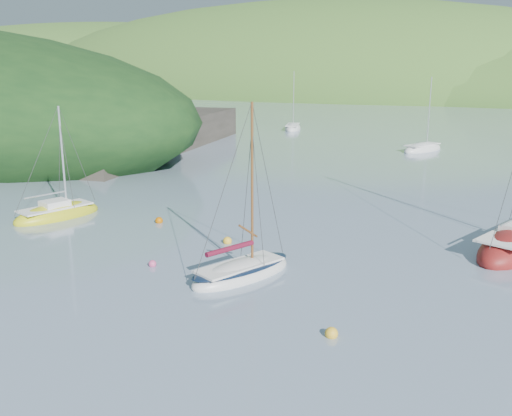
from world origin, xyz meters
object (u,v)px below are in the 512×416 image
at_px(daysailer_white, 241,272).
at_px(sailboat_yellow, 57,214).
at_px(distant_sloop_c, 293,128).
at_px(distant_sloop_a, 423,149).

relative_size(daysailer_white, sailboat_yellow, 1.11).
bearing_deg(distant_sloop_c, sailboat_yellow, -101.15).
relative_size(sailboat_yellow, distant_sloop_a, 0.87).
relative_size(distant_sloop_a, distant_sloop_c, 0.97).
bearing_deg(distant_sloop_a, daysailer_white, -66.47).
distance_m(daysailer_white, sailboat_yellow, 15.81).
bearing_deg(distant_sloop_a, distant_sloop_c, 172.87).
xyz_separation_m(daysailer_white, sailboat_yellow, (-15.33, 3.87, -0.02)).
xyz_separation_m(sailboat_yellow, distant_sloop_a, (15.36, 38.86, -0.02)).
height_order(daysailer_white, distant_sloop_a, distant_sloop_a).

